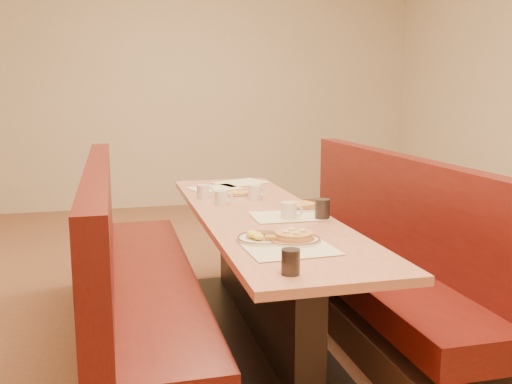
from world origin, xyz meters
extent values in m
plane|color=#9E6647|center=(0.00, 0.00, 0.00)|extent=(8.00, 8.00, 0.00)
cube|color=beige|center=(0.00, 4.00, 1.40)|extent=(6.00, 0.04, 2.80)
cube|color=black|center=(0.00, 0.00, 0.03)|extent=(0.55, 1.88, 0.06)
cube|color=black|center=(0.00, 0.00, 0.35)|extent=(0.15, 1.75, 0.71)
cube|color=#E38D69|center=(0.00, 0.00, 0.73)|extent=(0.70, 2.50, 0.04)
cube|color=#4C3326|center=(-0.68, 0.00, 0.10)|extent=(0.55, 2.50, 0.20)
cube|color=#5A140F|center=(-0.68, 0.00, 0.37)|extent=(0.55, 2.50, 0.16)
cube|color=#5A140F|center=(-0.89, 0.00, 0.75)|extent=(0.12, 2.50, 0.60)
cube|color=#4C3326|center=(0.68, 0.00, 0.10)|extent=(0.55, 2.50, 0.20)
cube|color=#5A140F|center=(0.68, 0.00, 0.37)|extent=(0.55, 2.50, 0.16)
cube|color=#5A140F|center=(0.89, 0.00, 0.75)|extent=(0.12, 2.50, 0.60)
cube|color=beige|center=(-0.07, -0.78, 0.75)|extent=(0.40, 0.31, 0.00)
cube|color=beige|center=(0.12, -0.14, 0.75)|extent=(0.40, 0.31, 0.00)
cube|color=beige|center=(-0.12, 0.85, 0.75)|extent=(0.40, 0.35, 0.00)
cube|color=beige|center=(0.12, 1.04, 0.75)|extent=(0.45, 0.40, 0.00)
cylinder|color=silver|center=(-0.01, -0.65, 0.76)|extent=(0.25, 0.25, 0.02)
torus|color=brown|center=(-0.01, -0.65, 0.77)|extent=(0.24, 0.24, 0.01)
cylinder|color=#D6854D|center=(-0.01, -0.65, 0.77)|extent=(0.19, 0.19, 0.02)
cylinder|color=#D6854D|center=(-0.01, -0.65, 0.79)|extent=(0.17, 0.17, 0.01)
cylinder|color=beige|center=(0.03, -0.65, 0.80)|extent=(0.03, 0.03, 0.01)
cylinder|color=beige|center=(-0.01, -0.61, 0.80)|extent=(0.03, 0.03, 0.01)
cylinder|color=beige|center=(-0.05, -0.66, 0.80)|extent=(0.03, 0.03, 0.01)
cylinder|color=beige|center=(-0.01, -0.69, 0.80)|extent=(0.03, 0.03, 0.01)
cylinder|color=silver|center=(-0.14, -0.60, 0.76)|extent=(0.25, 0.25, 0.02)
torus|color=brown|center=(-0.14, -0.60, 0.77)|extent=(0.25, 0.25, 0.01)
ellipsoid|color=yellow|center=(-0.19, -0.60, 0.78)|extent=(0.06, 0.06, 0.03)
ellipsoid|color=yellow|center=(-0.18, -0.64, 0.78)|extent=(0.05, 0.05, 0.03)
ellipsoid|color=yellow|center=(-0.19, -0.56, 0.78)|extent=(0.05, 0.05, 0.03)
cylinder|color=brown|center=(-0.11, -0.59, 0.78)|extent=(0.09, 0.03, 0.02)
cylinder|color=brown|center=(-0.10, -0.57, 0.78)|extent=(0.09, 0.03, 0.02)
cube|color=#B47738|center=(-0.11, -0.65, 0.78)|extent=(0.09, 0.08, 0.02)
cylinder|color=silver|center=(0.25, 0.04, 0.76)|extent=(0.24, 0.24, 0.02)
torus|color=brown|center=(0.25, 0.04, 0.77)|extent=(0.23, 0.23, 0.01)
cylinder|color=#EDA753|center=(0.25, 0.04, 0.78)|extent=(0.17, 0.17, 0.02)
ellipsoid|color=yellow|center=(0.22, 0.06, 0.79)|extent=(0.05, 0.05, 0.02)
cylinder|color=silver|center=(-0.01, 0.52, 0.76)|extent=(0.20, 0.20, 0.02)
torus|color=brown|center=(-0.01, 0.52, 0.77)|extent=(0.20, 0.20, 0.01)
cylinder|color=#EDA753|center=(-0.01, 0.52, 0.77)|extent=(0.14, 0.14, 0.02)
ellipsoid|color=yellow|center=(-0.04, 0.53, 0.78)|extent=(0.04, 0.04, 0.02)
cylinder|color=silver|center=(0.10, -0.19, 0.80)|extent=(0.09, 0.09, 0.09)
torus|color=silver|center=(0.15, -0.21, 0.80)|extent=(0.07, 0.03, 0.07)
cylinder|color=black|center=(0.10, -0.19, 0.84)|extent=(0.07, 0.07, 0.01)
cylinder|color=silver|center=(-0.18, 0.29, 0.79)|extent=(0.08, 0.08, 0.09)
torus|color=silver|center=(-0.13, 0.28, 0.79)|extent=(0.06, 0.02, 0.06)
cylinder|color=black|center=(-0.18, 0.29, 0.83)|extent=(0.07, 0.07, 0.01)
cylinder|color=silver|center=(0.06, 0.39, 0.80)|extent=(0.09, 0.09, 0.09)
torus|color=silver|center=(0.10, 0.41, 0.80)|extent=(0.07, 0.04, 0.07)
cylinder|color=black|center=(0.06, 0.39, 0.84)|extent=(0.07, 0.07, 0.01)
cylinder|color=silver|center=(-0.25, 0.53, 0.79)|extent=(0.08, 0.08, 0.08)
torus|color=silver|center=(-0.21, 0.53, 0.79)|extent=(0.06, 0.01, 0.06)
cylinder|color=black|center=(-0.25, 0.53, 0.83)|extent=(0.07, 0.07, 0.01)
cylinder|color=black|center=(-0.17, -1.10, 0.80)|extent=(0.07, 0.07, 0.10)
cylinder|color=silver|center=(-0.17, -1.10, 0.80)|extent=(0.07, 0.07, 0.10)
cylinder|color=black|center=(0.28, -0.24, 0.80)|extent=(0.08, 0.08, 0.11)
cylinder|color=silver|center=(0.28, -0.24, 0.81)|extent=(0.08, 0.08, 0.11)
camera|label=1|loc=(-0.81, -3.08, 1.44)|focal=40.00mm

